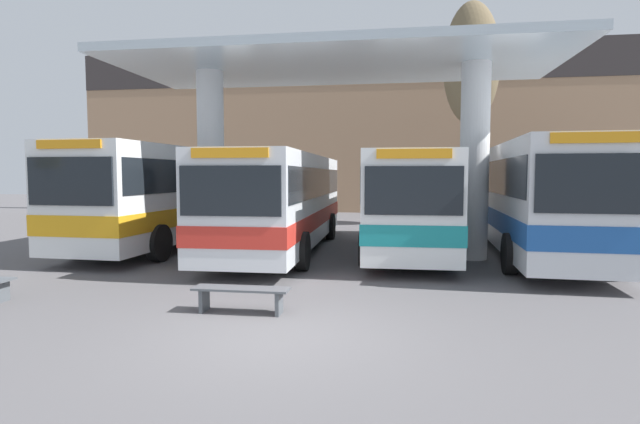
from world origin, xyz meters
The scene contains 10 objects.
ground_plane centered at (0.00, 0.00, 0.00)m, with size 100.00×100.00×0.00m, color #565456.
townhouse_backdrop centered at (0.00, 25.66, 6.28)m, with size 40.00×0.58×10.84m.
station_canopy centered at (0.00, 7.73, 4.94)m, with size 13.08×5.85×5.96m.
transit_bus_left_bay centered at (-6.04, 9.03, 1.89)m, with size 3.17×10.39×3.38m.
transit_bus_center_bay centered at (-1.89, 8.46, 1.74)m, with size 2.89×10.95×3.10m.
transit_bus_right_bay centered at (2.11, 9.13, 1.73)m, with size 2.77×10.25×3.10m.
transit_bus_far_right_bay centered at (5.97, 8.82, 1.88)m, with size 3.06×11.25×3.37m.
waiting_bench_near_pillar centered at (-0.94, 1.07, 0.34)m, with size 1.75×0.44×0.46m.
poplar_tree_behind_left centered at (5.26, 17.68, 7.75)m, with size 2.65×2.65×10.73m.
parked_car_street centered at (10.21, 22.15, 1.01)m, with size 4.28×1.95×2.10m.
Camera 1 is at (1.81, -7.44, 2.48)m, focal length 28.00 mm.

